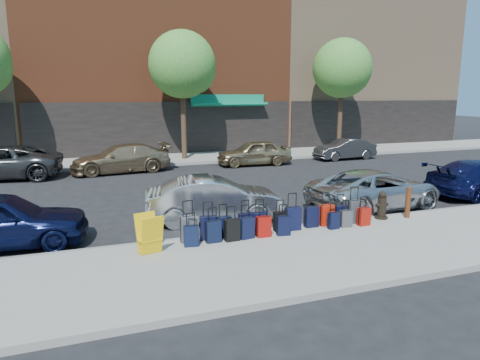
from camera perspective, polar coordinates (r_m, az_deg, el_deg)
name	(u,v)px	position (r m, az deg, el deg)	size (l,w,h in m)	color
ground	(225,197)	(16.33, -1.96, -2.34)	(120.00, 120.00, 0.00)	black
sidewalk_near	(307,255)	(10.57, 8.96, -9.81)	(60.00, 4.00, 0.15)	gray
sidewalk_far	(175,159)	(25.86, -8.72, 2.80)	(60.00, 4.00, 0.15)	gray
curb_near	(273,230)	(12.27, 4.45, -6.67)	(60.00, 0.08, 0.15)	gray
curb_far	(182,164)	(23.90, -7.79, 2.13)	(60.00, 0.08, 0.15)	gray
building_center	(149,8)	(34.01, -12.03, 21.49)	(17.00, 12.85, 20.00)	brown
building_right	(339,33)	(39.43, 13.11, 18.55)	(15.00, 12.12, 18.00)	#96795C
tree_center	(185,66)	(25.26, -7.39, 14.78)	(3.80, 3.80, 7.27)	black
tree_right	(344,70)	(29.37, 13.71, 14.07)	(3.80, 3.80, 7.27)	black
suitcase_front_0	(189,229)	(11.07, -6.80, -6.50)	(0.47, 0.28, 1.08)	#434348
suitcase_front_1	(208,228)	(11.21, -4.25, -6.35)	(0.45, 0.30, 1.01)	black
suitcase_front_2	(224,227)	(11.38, -2.16, -6.23)	(0.40, 0.26, 0.89)	black
suitcase_front_3	(246,224)	(11.58, 0.80, -5.83)	(0.40, 0.24, 0.94)	black
suitcase_front_4	(260,223)	(11.68, 2.72, -5.69)	(0.39, 0.22, 0.94)	black
suitcase_front_5	(280,221)	(11.92, 5.37, -5.49)	(0.38, 0.23, 0.87)	black
suitcase_front_6	(293,218)	(12.02, 7.05, -5.11)	(0.44, 0.25, 1.05)	black
suitcase_front_7	(311,217)	(12.37, 9.50, -4.86)	(0.39, 0.22, 0.95)	black
suitcase_front_8	(326,215)	(12.58, 11.45, -4.61)	(0.42, 0.26, 0.97)	#B41D0B
suitcase_front_9	(341,215)	(12.82, 13.27, -4.52)	(0.37, 0.21, 0.88)	black
suitcase_front_10	(355,212)	(13.02, 15.07, -4.09)	(0.45, 0.25, 1.08)	#333338
suitcase_back_0	(191,236)	(10.78, -6.53, -7.41)	(0.38, 0.25, 0.85)	black
suitcase_back_1	(213,231)	(11.00, -3.59, -6.87)	(0.39, 0.23, 0.90)	black
suitcase_back_2	(232,230)	(11.09, -1.07, -6.68)	(0.39, 0.24, 0.91)	black
suitcase_back_3	(247,228)	(11.25, 0.88, -6.42)	(0.41, 0.28, 0.90)	black
suitcase_back_4	(263,227)	(11.40, 3.15, -6.22)	(0.38, 0.23, 0.89)	maroon
suitcase_back_5	(283,226)	(11.57, 5.80, -6.06)	(0.38, 0.25, 0.84)	black
suitcase_back_8	(334,221)	(12.33, 12.38, -5.30)	(0.33, 0.21, 0.76)	black
suitcase_back_9	(346,219)	(12.58, 13.96, -5.01)	(0.35, 0.23, 0.78)	#3A3A3F
suitcase_back_10	(364,216)	(12.86, 16.19, -4.69)	(0.36, 0.22, 0.84)	maroon
fire_hydrant	(382,206)	(13.69, 18.40, -3.29)	(0.43, 0.38, 0.85)	black
bollard	(408,202)	(14.04, 21.50, -2.74)	(0.17, 0.17, 0.95)	#38190C
display_rack	(149,234)	(10.43, -11.98, -7.08)	(0.66, 0.70, 0.94)	#E5B40C
car_near_1	(214,199)	(13.21, -3.46, -2.58)	(1.46, 4.18, 1.38)	silver
car_near_2	(375,189)	(15.35, 17.60, -1.18)	(2.24, 4.86, 1.35)	#B3B5BA
car_far_1	(121,158)	(22.26, -15.58, 2.79)	(1.98, 4.88, 1.41)	#917959
car_far_2	(254,153)	(23.69, 1.88, 3.68)	(1.65, 4.10, 1.40)	#96815C
car_far_3	(345,149)	(26.58, 13.79, 4.03)	(1.32, 3.78, 1.24)	#343437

